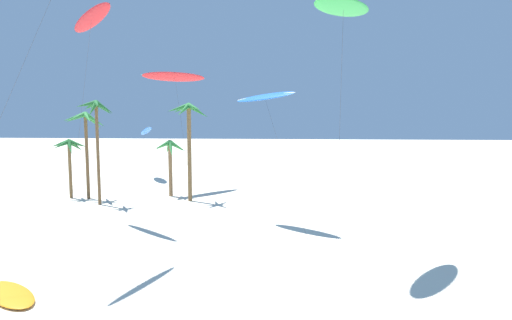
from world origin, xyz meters
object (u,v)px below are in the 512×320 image
Objects in this scene: palm_tree_3 at (189,122)px; grounded_kite_1 at (10,294)px; palm_tree_0 at (86,126)px; flying_kite_6 at (175,77)px; palm_tree_1 at (96,116)px; palm_tree_4 at (170,152)px; flying_kite_0 at (265,97)px; palm_tree_2 at (69,149)px; flying_kite_5 at (343,7)px; flying_kite_7 at (146,131)px; flying_kite_1 at (91,18)px.

grounded_kite_1 is (-4.17, -25.69, -8.38)m from palm_tree_3.
flying_kite_6 is (8.39, 6.32, 5.72)m from palm_tree_0.
grounded_kite_1 is at bearing -91.92° from flying_kite_6.
palm_tree_0 is 1.94× the size of grounded_kite_1.
palm_tree_3 is 27.34m from grounded_kite_1.
palm_tree_4 is (6.20, 5.08, -4.05)m from palm_tree_1.
flying_kite_0 is at bearing -26.27° from palm_tree_0.
palm_tree_1 is 1.02× the size of palm_tree_3.
flying_kite_0 reaches higher than palm_tree_2.
palm_tree_4 is at bearing 133.20° from flying_kite_0.
flying_kite_6 is at bearing 114.63° from palm_tree_3.
flying_kite_5 reaches higher than flying_kite_0.
palm_tree_3 is 9.04m from flying_kite_6.
palm_tree_3 is (13.55, -0.66, 3.05)m from palm_tree_2.
palm_tree_4 is 14.29m from flying_kite_7.
palm_tree_2 is 0.35× the size of flying_kite_1.
flying_kite_7 is at bearing 97.54° from flying_kite_1.
flying_kite_5 reaches higher than palm_tree_0.
palm_tree_1 is 1.03× the size of flying_kite_7.
grounded_kite_1 is (9.39, -26.35, -5.33)m from palm_tree_2.
flying_kite_7 reaches higher than grounded_kite_1.
palm_tree_1 is 2.19× the size of grounded_kite_1.
palm_tree_1 is at bearing -164.30° from palm_tree_3.
palm_tree_0 is at bearing 153.73° from flying_kite_0.
flying_kite_6 is at bearing 57.50° from palm_tree_1.
palm_tree_1 is at bearing 112.37° from flying_kite_1.
flying_kite_0 is 23.22m from grounded_kite_1.
flying_kite_5 reaches higher than flying_kite_7.
palm_tree_0 is 0.51× the size of flying_kite_1.
palm_tree_2 is 14.64m from flying_kite_6.
palm_tree_2 is 0.39× the size of flying_kite_5.
grounded_kite_1 is (4.81, -23.17, -8.98)m from palm_tree_1.
flying_kite_0 is at bearing -46.80° from palm_tree_4.
flying_kite_7 is at bearing 126.05° from flying_kite_0.
palm_tree_0 is 0.91× the size of palm_tree_3.
palm_tree_0 is 28.21m from grounded_kite_1.
palm_tree_2 is 17.34m from flying_kite_1.
flying_kite_1 is 21.97m from flying_kite_5.
palm_tree_2 is 10.95m from palm_tree_4.
palm_tree_0 is at bearing 130.40° from palm_tree_1.
grounded_kite_1 is at bearing -82.72° from flying_kite_7.
palm_tree_2 is at bearing 145.19° from palm_tree_1.
palm_tree_0 is 14.67m from flying_kite_1.
palm_tree_1 reaches higher than palm_tree_3.
palm_tree_0 is 1.45× the size of palm_tree_2.
flying_kite_1 reaches higher than flying_kite_6.
flying_kite_7 is 41.68m from grounded_kite_1.
flying_kite_0 reaches higher than grounded_kite_1.
palm_tree_4 is (-2.78, 2.56, -3.45)m from palm_tree_3.
palm_tree_4 is at bearing 39.35° from palm_tree_1.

